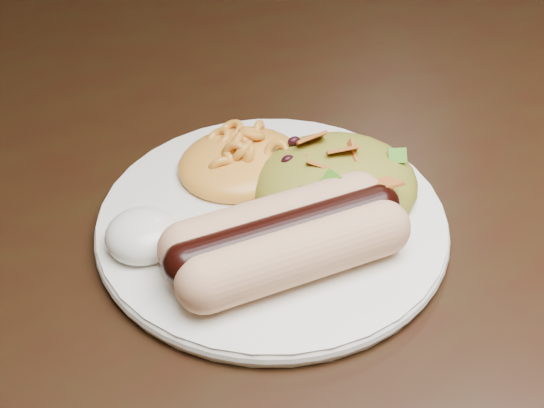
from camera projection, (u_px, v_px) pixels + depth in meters
name	position (u px, v px, depth m)	size (l,w,h in m)	color
table	(280.00, 161.00, 0.70)	(1.60, 0.90, 0.75)	black
plate	(272.00, 223.00, 0.48)	(0.22, 0.22, 0.01)	white
hotdog	(286.00, 237.00, 0.44)	(0.12, 0.07, 0.03)	#D9A985
mac_and_cheese	(241.00, 148.00, 0.51)	(0.09, 0.08, 0.03)	#FFA12D
sour_cream	(141.00, 228.00, 0.45)	(0.05, 0.05, 0.03)	white
taco_salad	(337.00, 170.00, 0.49)	(0.11, 0.10, 0.05)	#C26D2B
fork	(209.00, 262.00, 0.46)	(0.02, 0.14, 0.00)	white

